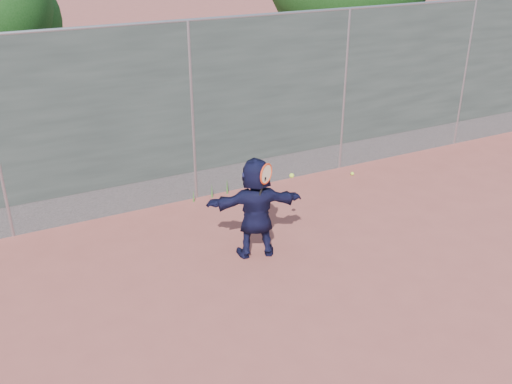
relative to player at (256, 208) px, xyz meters
name	(u,v)px	position (x,y,z in m)	size (l,w,h in m)	color
ground	(299,305)	(-0.09, -1.36, -0.74)	(80.00, 80.00, 0.00)	#9E4C42
player	(256,208)	(0.00, 0.00, 0.00)	(1.37, 0.44, 1.48)	black
ball_ground	(352,174)	(2.92, 1.71, -0.70)	(0.07, 0.07, 0.07)	#BFE733
fence	(192,110)	(-0.09, 2.14, 0.84)	(20.00, 0.06, 3.03)	#38423D
swing_action	(269,175)	(0.09, -0.19, 0.55)	(0.60, 0.19, 0.51)	red
weed_clump	(214,190)	(0.21, 2.03, -0.60)	(0.68, 0.07, 0.30)	#387226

